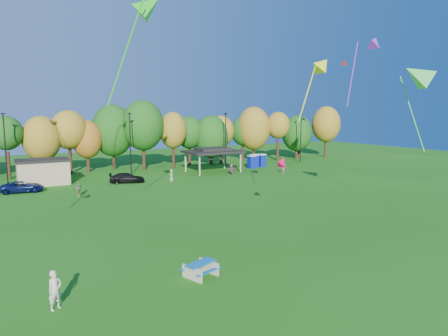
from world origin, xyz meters
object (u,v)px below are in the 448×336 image
picnic_table (201,268)px  car_c (22,187)px  car_d (127,178)px  porta_potties (256,161)px  kite_flyer (55,290)px

picnic_table → car_c: size_ratio=0.48×
picnic_table → car_d: size_ratio=0.49×
porta_potties → car_d: porta_potties is taller
porta_potties → car_d: 23.56m
picnic_table → car_d: (4.96, 31.91, 0.19)m
picnic_table → kite_flyer: size_ratio=1.18×
porta_potties → car_c: bearing=-172.6°
picnic_table → car_c: bearing=84.2°
porta_potties → kite_flyer: 50.85m
picnic_table → porta_potties: bearing=33.2°
picnic_table → car_d: 32.29m
porta_potties → kite_flyer: porta_potties is taller
porta_potties → car_d: size_ratio=0.83×
car_d → car_c: bearing=108.2°
porta_potties → kite_flyer: (-35.68, -36.22, -0.16)m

